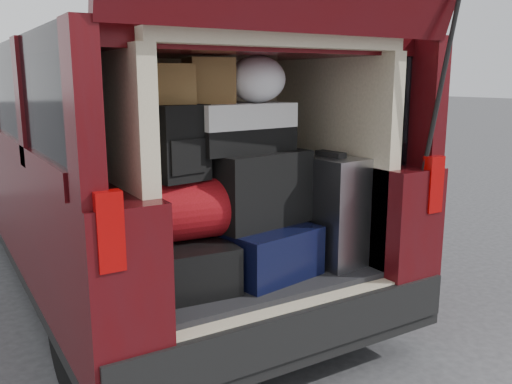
# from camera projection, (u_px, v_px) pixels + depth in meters

# --- Properties ---
(ground) EXTENTS (80.00, 80.00, 0.00)m
(ground) POSITION_uv_depth(u_px,v_px,m) (261.00, 377.00, 2.89)
(ground) COLOR #333335
(ground) RESTS_ON ground
(minivan) EXTENTS (1.90, 5.35, 2.77)m
(minivan) POSITION_uv_depth(u_px,v_px,m) (136.00, 164.00, 4.26)
(minivan) COLOR black
(minivan) RESTS_ON ground
(load_floor) EXTENTS (1.24, 1.05, 0.55)m
(load_floor) POSITION_uv_depth(u_px,v_px,m) (235.00, 311.00, 3.07)
(load_floor) COLOR black
(load_floor) RESTS_ON ground
(black_hardshell) EXTENTS (0.48, 0.62, 0.23)m
(black_hardshell) POSITION_uv_depth(u_px,v_px,m) (180.00, 261.00, 2.72)
(black_hardshell) COLOR black
(black_hardshell) RESTS_ON load_floor
(navy_hardshell) EXTENTS (0.58, 0.67, 0.26)m
(navy_hardshell) POSITION_uv_depth(u_px,v_px,m) (254.00, 247.00, 2.91)
(navy_hardshell) COLOR black
(navy_hardshell) RESTS_ON load_floor
(silver_roller) EXTENTS (0.29, 0.42, 0.60)m
(silver_roller) POSITION_uv_depth(u_px,v_px,m) (329.00, 210.00, 3.01)
(silver_roller) COLOR silver
(silver_roller) RESTS_ON load_floor
(red_duffel) EXTENTS (0.49, 0.34, 0.30)m
(red_duffel) POSITION_uv_depth(u_px,v_px,m) (181.00, 210.00, 2.65)
(red_duffel) COLOR maroon
(red_duffel) RESTS_ON black_hardshell
(black_soft_case) EXTENTS (0.58, 0.40, 0.39)m
(black_soft_case) POSITION_uv_depth(u_px,v_px,m) (256.00, 188.00, 2.86)
(black_soft_case) COLOR black
(black_soft_case) RESTS_ON navy_hardshell
(backpack) EXTENTS (0.28, 0.20, 0.36)m
(backpack) POSITION_uv_depth(u_px,v_px,m) (181.00, 143.00, 2.55)
(backpack) COLOR black
(backpack) RESTS_ON red_duffel
(twotone_duffel) EXTENTS (0.59, 0.35, 0.25)m
(twotone_duffel) POSITION_uv_depth(u_px,v_px,m) (239.00, 128.00, 2.79)
(twotone_duffel) COLOR silver
(twotone_duffel) RESTS_ON black_soft_case
(grocery_sack_lower) EXTENTS (0.23, 0.20, 0.19)m
(grocery_sack_lower) POSITION_uv_depth(u_px,v_px,m) (170.00, 84.00, 2.54)
(grocery_sack_lower) COLOR brown
(grocery_sack_lower) RESTS_ON backpack
(grocery_sack_upper) EXTENTS (0.25, 0.21, 0.22)m
(grocery_sack_upper) POSITION_uv_depth(u_px,v_px,m) (209.00, 81.00, 2.70)
(grocery_sack_upper) COLOR brown
(grocery_sack_upper) RESTS_ON twotone_duffel
(plastic_bag_center) EXTENTS (0.32, 0.30, 0.24)m
(plastic_bag_center) POSITION_uv_depth(u_px,v_px,m) (257.00, 79.00, 2.79)
(plastic_bag_center) COLOR white
(plastic_bag_center) RESTS_ON twotone_duffel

